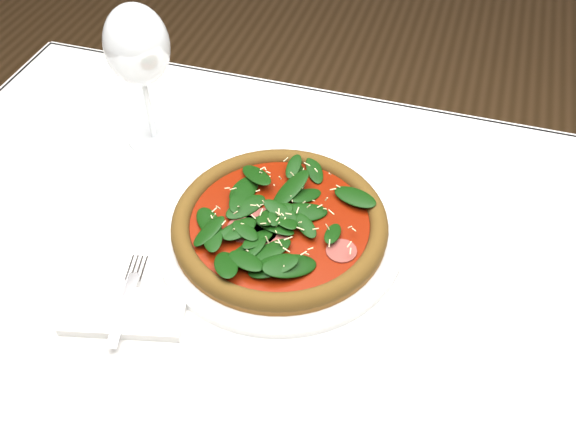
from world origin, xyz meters
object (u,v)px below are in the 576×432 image
(wine_glass, at_px, (137,49))
(pizza, at_px, (280,221))
(plate, at_px, (280,231))
(napkin, at_px, (125,313))

(wine_glass, bearing_deg, pizza, -28.74)
(wine_glass, bearing_deg, plate, -28.74)
(plate, height_order, pizza, pizza)
(pizza, bearing_deg, napkin, -127.11)
(plate, xyz_separation_m, pizza, (-0.00, -0.00, 0.02))
(pizza, xyz_separation_m, wine_glass, (-0.25, 0.14, 0.13))
(napkin, bearing_deg, plate, 52.89)
(plate, distance_m, napkin, 0.23)
(pizza, xyz_separation_m, napkin, (-0.14, -0.18, -0.02))
(pizza, height_order, napkin, pizza)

